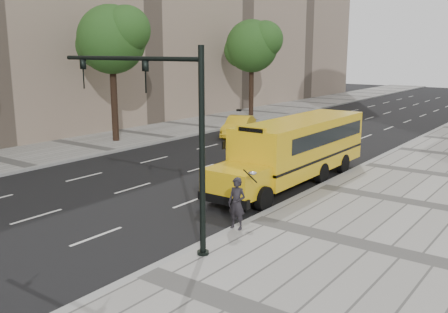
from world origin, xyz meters
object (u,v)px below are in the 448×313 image
Objects in this scene: tree_b at (112,39)px; tree_c at (253,46)px; school_bus at (298,145)px; taxi_far at (239,126)px; taxi_near at (253,160)px; pedestrian at (237,203)px; traffic_signal at (166,122)px.

tree_b is 16.90m from tree_c.
school_bus is 13.02m from taxi_far.
tree_c is (0.01, 16.89, -0.32)m from tree_b.
pedestrian reaches higher than taxi_near.
tree_b is 2.16× the size of taxi_near.
tree_b is 10.79m from taxi_far.
taxi_near is at bearing -8.56° from tree_b.
school_bus reaches higher than taxi_far.
pedestrian is at bearing -57.65° from tree_c.
taxi_far is at bearing 122.63° from pedestrian.
taxi_far is at bearing 52.75° from tree_b.
taxi_near is 10.85m from traffic_signal.
traffic_signal is (0.69, -9.94, 2.33)m from school_bus.
tree_c is at bearing 120.40° from pedestrian.
taxi_near is 11.36m from taxi_far.
traffic_signal is (-0.96, -2.43, 3.03)m from pedestrian.
school_bus is 2.71× the size of taxi_near.
tree_c is 2.12× the size of taxi_near.
traffic_signal is at bearing -61.37° from tree_c.
traffic_signal is at bearing -62.30° from taxi_near.
tree_c is 4.93× the size of pedestrian.
school_bus is (14.91, -1.74, -5.20)m from tree_b.
tree_b reaches higher than pedestrian.
traffic_signal is (15.61, -11.68, -2.87)m from tree_b.
taxi_far is at bearing -61.58° from tree_c.
traffic_signal is at bearing -113.43° from pedestrian.
taxi_near is (12.41, -18.76, -5.92)m from tree_c.
tree_c is at bearing 89.98° from tree_b.
tree_c reaches higher than traffic_signal.
tree_b reaches higher than taxi_far.
school_bus is 2.52× the size of taxi_far.
tree_b reaches higher than tree_c.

